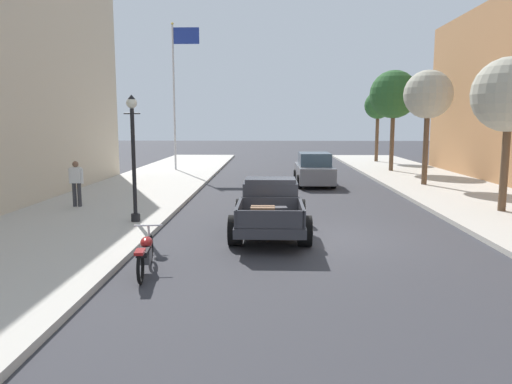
% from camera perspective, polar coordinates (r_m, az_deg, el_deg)
% --- Properties ---
extents(ground_plane, '(140.00, 140.00, 0.00)m').
position_cam_1_polar(ground_plane, '(13.80, 6.65, -5.27)').
color(ground_plane, '#333338').
extents(sidewalk_left, '(5.50, 64.00, 0.15)m').
position_cam_1_polar(sidewalk_left, '(15.00, -22.24, -4.45)').
color(sidewalk_left, '#B7B2A8').
rests_on(sidewalk_left, ground).
extents(hotrod_truck_gunmetal, '(2.22, 4.96, 1.58)m').
position_cam_1_polar(hotrod_truck_gunmetal, '(14.22, 1.67, -1.71)').
color(hotrod_truck_gunmetal, '#333338').
rests_on(hotrod_truck_gunmetal, ground).
extents(motorcycle_parked, '(0.62, 2.11, 0.93)m').
position_cam_1_polar(motorcycle_parked, '(10.72, -12.77, -6.91)').
color(motorcycle_parked, black).
rests_on(motorcycle_parked, ground).
extents(car_background_grey, '(1.91, 4.32, 1.65)m').
position_cam_1_polar(car_background_grey, '(25.03, 6.77, 2.56)').
color(car_background_grey, slate).
rests_on(car_background_grey, ground).
extents(pedestrian_sidewalk_left, '(0.53, 0.22, 1.65)m').
position_cam_1_polar(pedestrian_sidewalk_left, '(18.77, -20.21, 1.23)').
color(pedestrian_sidewalk_left, '#333338').
rests_on(pedestrian_sidewalk_left, sidewalk_left).
extents(street_lamp_near, '(0.50, 0.32, 3.85)m').
position_cam_1_polar(street_lamp_near, '(15.30, -14.11, 4.90)').
color(street_lamp_near, black).
rests_on(street_lamp_near, sidewalk_left).
extents(flagpole, '(1.74, 0.16, 9.16)m').
position_cam_1_polar(flagpole, '(31.98, -9.16, 12.70)').
color(flagpole, '#B2B2B7').
rests_on(flagpole, sidewalk_left).
extents(street_tree_nearest, '(2.50, 2.50, 5.20)m').
position_cam_1_polar(street_tree_nearest, '(18.69, 27.46, 9.96)').
color(street_tree_nearest, brown).
rests_on(street_tree_nearest, sidewalk_right).
extents(street_tree_second, '(2.31, 2.31, 5.50)m').
position_cam_1_polar(street_tree_second, '(25.26, 19.43, 10.58)').
color(street_tree_second, brown).
rests_on(street_tree_second, sidewalk_right).
extents(street_tree_third, '(2.95, 2.95, 6.20)m').
position_cam_1_polar(street_tree_third, '(31.93, 15.76, 10.85)').
color(street_tree_third, brown).
rests_on(street_tree_third, sidewalk_right).
extents(street_tree_farthest, '(2.06, 2.06, 5.32)m').
position_cam_1_polar(street_tree_farthest, '(39.11, 14.03, 9.68)').
color(street_tree_farthest, brown).
rests_on(street_tree_farthest, sidewalk_right).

